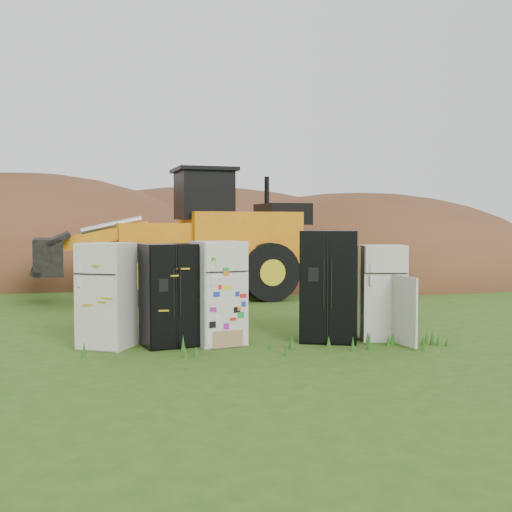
{
  "coord_description": "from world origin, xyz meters",
  "views": [
    {
      "loc": [
        -1.71,
        -11.02,
        2.11
      ],
      "look_at": [
        0.32,
        2.0,
        1.42
      ],
      "focal_mm": 45.0,
      "sensor_mm": 36.0,
      "label": 1
    }
  ],
  "objects": [
    {
      "name": "fridge_open_door",
      "position": [
        2.33,
        0.02,
        0.85
      ],
      "size": [
        0.88,
        0.83,
        1.7
      ],
      "primitive_type": null,
      "rotation": [
        0.0,
        0.0,
        -0.17
      ],
      "color": "silver",
      "rests_on": "ground"
    },
    {
      "name": "fridge_leftmost",
      "position": [
        -2.54,
        -0.01,
        0.89
      ],
      "size": [
        1.02,
        1.0,
        1.77
      ],
      "primitive_type": null,
      "rotation": [
        0.0,
        0.0,
        -0.42
      ],
      "color": "silver",
      "rests_on": "ground"
    },
    {
      "name": "fridge_sticker",
      "position": [
        -0.65,
        -0.03,
        0.89
      ],
      "size": [
        0.98,
        0.94,
        1.79
      ],
      "primitive_type": null,
      "rotation": [
        0.0,
        0.0,
        0.3
      ],
      "color": "silver",
      "rests_on": "ground"
    },
    {
      "name": "dirt_mound_back",
      "position": [
        0.35,
        18.6,
        0.0
      ],
      "size": [
        19.31,
        12.87,
        7.5
      ],
      "primitive_type": "ellipsoid",
      "color": "#4F3019",
      "rests_on": "ground"
    },
    {
      "name": "fridge_black_side",
      "position": [
        -1.49,
        -0.03,
        0.87
      ],
      "size": [
        1.08,
        0.95,
        1.75
      ],
      "primitive_type": null,
      "rotation": [
        0.0,
        0.0,
        0.28
      ],
      "color": "black",
      "rests_on": "ground"
    },
    {
      "name": "fridge_black_right",
      "position": [
        1.33,
        -0.02,
        0.98
      ],
      "size": [
        1.2,
        1.1,
        1.97
      ],
      "primitive_type": null,
      "rotation": [
        0.0,
        0.0,
        -0.33
      ],
      "color": "black",
      "rests_on": "ground"
    },
    {
      "name": "dirt_mound_left",
      "position": [
        -6.74,
        14.65,
        0.0
      ],
      "size": [
        15.76,
        11.82,
        8.02
      ],
      "primitive_type": "ellipsoid",
      "color": "#4F3019",
      "rests_on": "ground"
    },
    {
      "name": "dirt_mound_right",
      "position": [
        5.81,
        12.1,
        0.0
      ],
      "size": [
        15.08,
        11.06,
        6.44
      ],
      "primitive_type": "ellipsoid",
      "color": "#4F3019",
      "rests_on": "ground"
    },
    {
      "name": "ground",
      "position": [
        0.0,
        0.0,
        0.0
      ],
      "size": [
        120.0,
        120.0,
        0.0
      ],
      "primitive_type": "plane",
      "color": "#2B5015",
      "rests_on": "ground"
    },
    {
      "name": "wheel_loader",
      "position": [
        -1.29,
        6.69,
        1.8
      ],
      "size": [
        7.83,
        4.13,
        3.61
      ],
      "primitive_type": null,
      "rotation": [
        0.0,
        0.0,
        0.15
      ],
      "color": "orange",
      "rests_on": "ground"
    }
  ]
}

